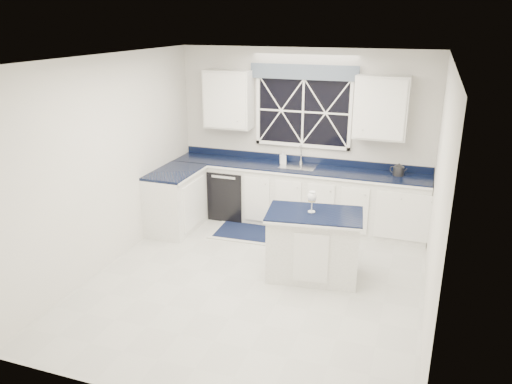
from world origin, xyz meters
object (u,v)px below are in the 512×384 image
at_px(wine_glass, 312,198).
at_px(soap_bottle, 283,157).
at_px(kettle, 398,170).
at_px(dishwasher, 232,192).
at_px(faucet, 301,154).
at_px(island, 313,245).

height_order(wine_glass, soap_bottle, soap_bottle).
bearing_deg(kettle, dishwasher, -162.12).
xyz_separation_m(wine_glass, soap_bottle, (-0.85, 1.68, 0.00)).
distance_m(faucet, wine_glass, 1.87).
relative_size(kettle, soap_bottle, 1.20).
distance_m(kettle, soap_bottle, 1.76).
bearing_deg(faucet, wine_glass, -71.59).
relative_size(faucet, kettle, 1.19).
relative_size(faucet, wine_glass, 1.15).
distance_m(island, wine_glass, 0.61).
xyz_separation_m(dishwasher, wine_glass, (1.69, -1.58, 0.63)).
relative_size(island, soap_bottle, 5.88).
bearing_deg(kettle, faucet, -168.47).
bearing_deg(faucet, island, -70.49).
xyz_separation_m(island, kettle, (0.86, 1.67, 0.59)).
bearing_deg(kettle, island, -100.86).
distance_m(dishwasher, soap_bottle, 1.05).
relative_size(dishwasher, kettle, 3.24).
bearing_deg(soap_bottle, wine_glass, -63.05).
bearing_deg(kettle, soap_bottle, -164.68).
height_order(faucet, wine_glass, faucet).
height_order(dishwasher, island, island).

